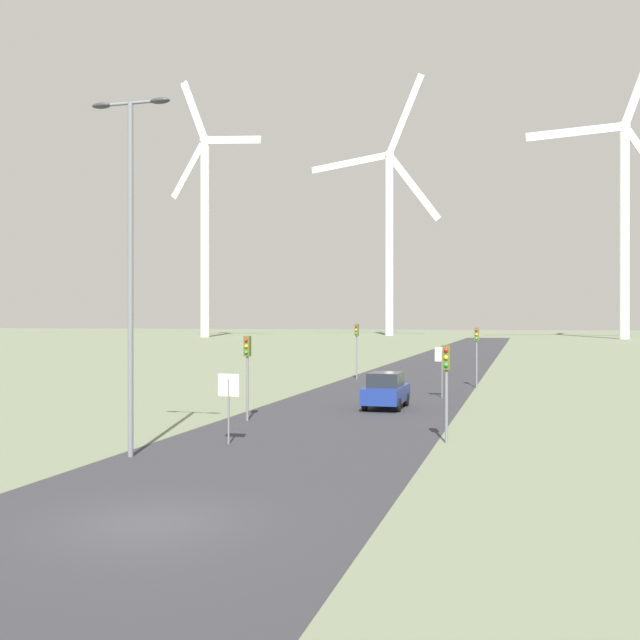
# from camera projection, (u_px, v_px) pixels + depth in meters

# --- Properties ---
(ground_plane) EXTENTS (600.00, 600.00, 0.00)m
(ground_plane) POSITION_uv_depth(u_px,v_px,m) (149.00, 522.00, 16.65)
(ground_plane) COLOR #667056
(road_surface) EXTENTS (10.00, 240.00, 0.01)m
(road_surface) POSITION_uv_depth(u_px,v_px,m) (425.00, 373.00, 62.96)
(road_surface) COLOR #2D2D33
(road_surface) RESTS_ON ground
(streetlamp) EXTENTS (2.83, 0.32, 11.71)m
(streetlamp) POSITION_uv_depth(u_px,v_px,m) (131.00, 239.00, 24.51)
(streetlamp) COLOR slate
(streetlamp) RESTS_ON ground
(stop_sign_near) EXTENTS (0.81, 0.07, 2.55)m
(stop_sign_near) POSITION_uv_depth(u_px,v_px,m) (229.00, 395.00, 26.93)
(stop_sign_near) COLOR slate
(stop_sign_near) RESTS_ON ground
(stop_sign_far) EXTENTS (0.81, 0.07, 2.91)m
(stop_sign_far) POSITION_uv_depth(u_px,v_px,m) (442.00, 363.00, 42.55)
(stop_sign_far) COLOR slate
(stop_sign_far) RESTS_ON ground
(traffic_light_post_near_left) EXTENTS (0.28, 0.34, 3.77)m
(traffic_light_post_near_left) POSITION_uv_depth(u_px,v_px,m) (247.00, 359.00, 33.14)
(traffic_light_post_near_left) COLOR slate
(traffic_light_post_near_left) RESTS_ON ground
(traffic_light_post_near_right) EXTENTS (0.28, 0.33, 3.58)m
(traffic_light_post_near_right) POSITION_uv_depth(u_px,v_px,m) (446.00, 371.00, 27.21)
(traffic_light_post_near_right) COLOR slate
(traffic_light_post_near_right) RESTS_ON ground
(traffic_light_post_mid_left) EXTENTS (0.28, 0.33, 4.16)m
(traffic_light_post_mid_left) POSITION_uv_depth(u_px,v_px,m) (357.00, 339.00, 55.48)
(traffic_light_post_mid_left) COLOR slate
(traffic_light_post_mid_left) RESTS_ON ground
(traffic_light_post_mid_right) EXTENTS (0.28, 0.33, 3.95)m
(traffic_light_post_mid_right) POSITION_uv_depth(u_px,v_px,m) (477.00, 344.00, 49.22)
(traffic_light_post_mid_right) COLOR slate
(traffic_light_post_mid_right) RESTS_ON ground
(car_approaching) EXTENTS (1.88, 4.12, 1.83)m
(car_approaching) POSITION_uv_depth(u_px,v_px,m) (386.00, 390.00, 37.76)
(car_approaching) COLOR navy
(car_approaching) RESTS_ON ground
(wind_turbine_far_left) EXTENTS (26.92, 7.40, 65.13)m
(wind_turbine_far_left) POSITION_uv_depth(u_px,v_px,m) (205.00, 218.00, 187.02)
(wind_turbine_far_left) COLOR white
(wind_turbine_far_left) RESTS_ON ground
(wind_turbine_left) EXTENTS (36.93, 4.27, 70.67)m
(wind_turbine_left) POSITION_uv_depth(u_px,v_px,m) (389.00, 223.00, 204.28)
(wind_turbine_left) COLOR white
(wind_turbine_left) RESTS_ON ground
(wind_turbine_center) EXTENTS (35.94, 17.09, 70.47)m
(wind_turbine_center) POSITION_uv_depth(u_px,v_px,m) (624.00, 205.00, 168.00)
(wind_turbine_center) COLOR white
(wind_turbine_center) RESTS_ON ground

